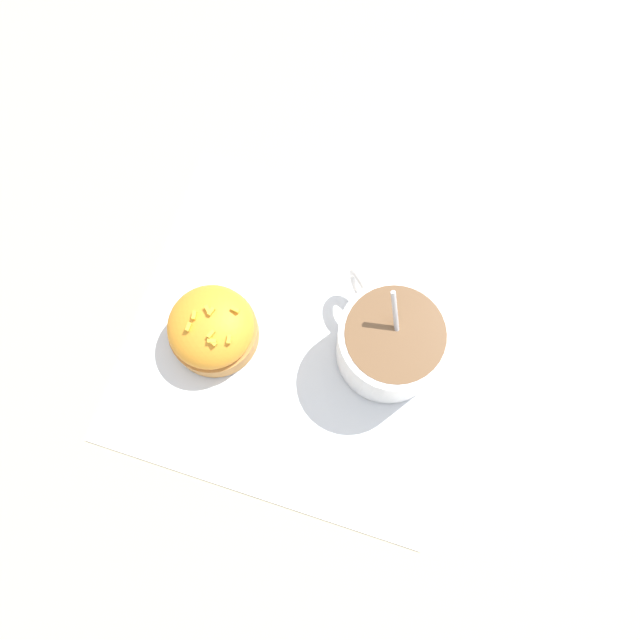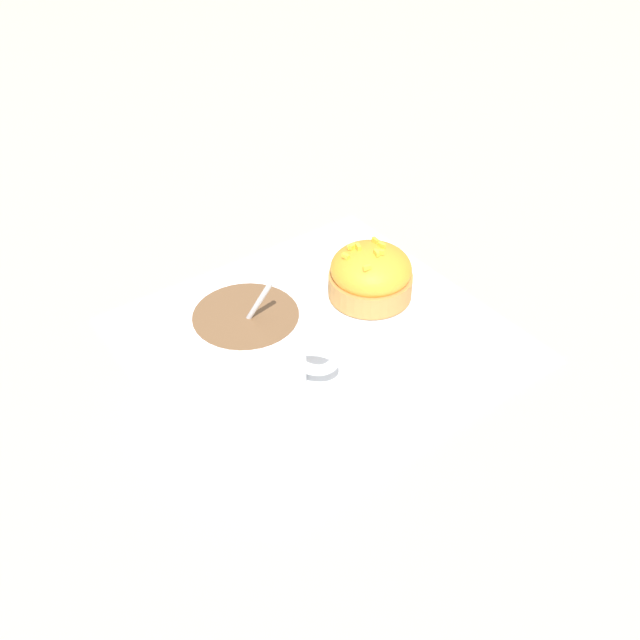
{
  "view_description": "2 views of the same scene",
  "coord_description": "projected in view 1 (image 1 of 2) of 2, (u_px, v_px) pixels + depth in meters",
  "views": [
    {
      "loc": [
        -0.04,
        0.13,
        0.55
      ],
      "look_at": [
        -0.01,
        -0.01,
        0.04
      ],
      "focal_mm": 35.0,
      "sensor_mm": 36.0,
      "label": 1
    },
    {
      "loc": [
        -0.34,
        -0.36,
        0.43
      ],
      "look_at": [
        -0.01,
        -0.01,
        0.04
      ],
      "focal_mm": 42.0,
      "sensor_mm": 36.0,
      "label": 2
    }
  ],
  "objects": [
    {
      "name": "ground_plane",
      "position": [
        302.0,
        337.0,
        0.57
      ],
      "size": [
        3.0,
        3.0,
        0.0
      ],
      "primitive_type": "plane",
      "color": "#C6B793"
    },
    {
      "name": "paper_napkin",
      "position": [
        302.0,
        337.0,
        0.56
      ],
      "size": [
        0.33,
        0.32,
        0.0
      ],
      "color": "white",
      "rests_on": "ground_plane"
    },
    {
      "name": "frosted_pastry",
      "position": [
        212.0,
        329.0,
        0.54
      ],
      "size": [
        0.08,
        0.08,
        0.05
      ],
      "color": "#C18442",
      "rests_on": "paper_napkin"
    },
    {
      "name": "coffee_cup",
      "position": [
        391.0,
        338.0,
        0.52
      ],
      "size": [
        0.09,
        0.1,
        0.11
      ],
      "color": "white",
      "rests_on": "paper_napkin"
    }
  ]
}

